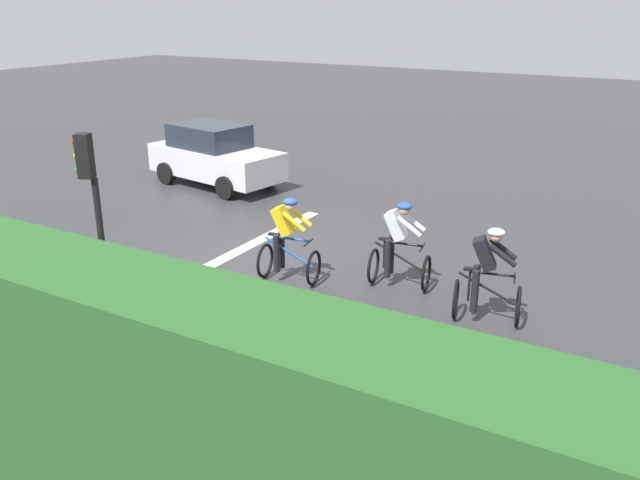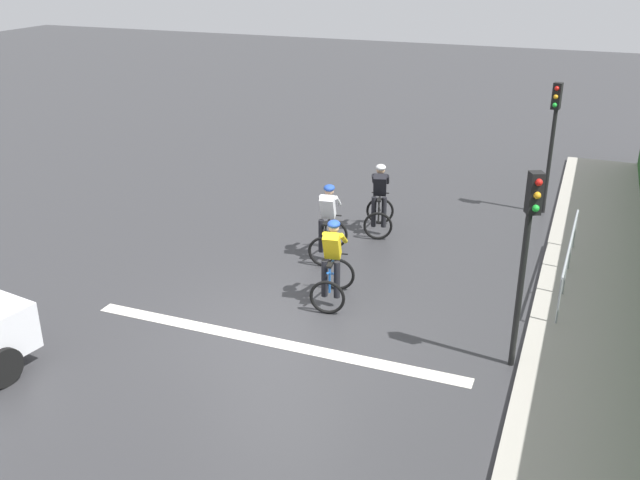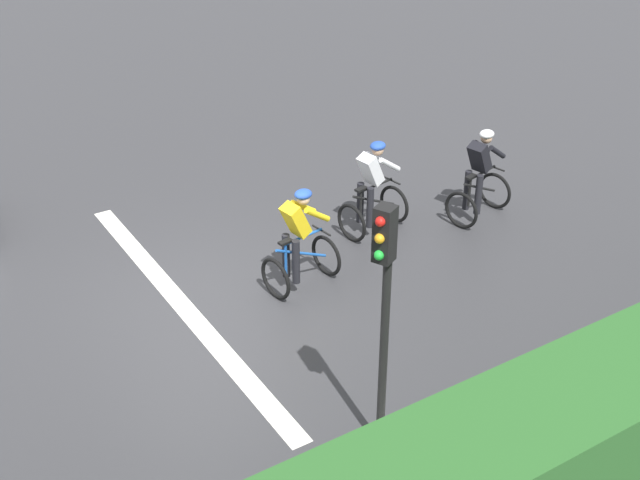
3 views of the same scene
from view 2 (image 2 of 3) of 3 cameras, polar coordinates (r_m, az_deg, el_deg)
ground_plane at (r=12.69m, az=-3.35°, el=-7.56°), size 80.00×80.00×0.00m
sidewalk_kerb at (r=13.53m, az=22.45°, el=-7.09°), size 2.80×22.60×0.12m
road_marking_stop_line at (r=12.46m, az=-3.93°, el=-8.19°), size 7.00×0.30×0.01m
cyclist_lead at (r=16.77m, az=4.82°, el=3.18°), size 0.92×1.21×1.66m
cyclist_second at (r=15.31m, az=0.67°, el=1.30°), size 0.84×1.17×1.66m
cyclist_mid at (r=13.37m, az=1.02°, el=-2.01°), size 0.84×1.17×1.66m
traffic_light_near_crossing at (r=11.19m, az=16.40°, el=-0.14°), size 0.27×0.29×3.34m
traffic_light_far_junction at (r=18.46m, az=18.29°, el=8.56°), size 0.23×0.31×3.34m
pedestrian_railing_kerbside at (r=14.85m, az=19.49°, el=-0.78°), size 0.14×3.75×1.03m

